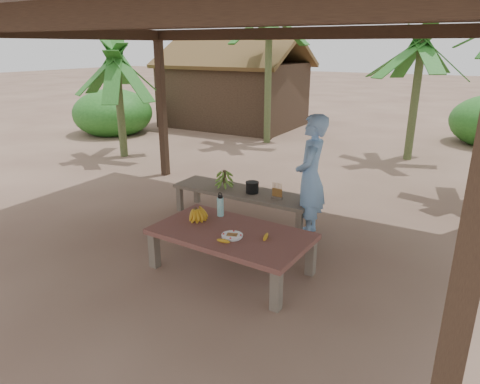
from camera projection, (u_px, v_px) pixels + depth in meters
The scene contains 17 objects.
ground at pixel (220, 248), 5.62m from camera, with size 80.00×80.00×0.00m, color brown.
pavilion at pixel (215, 21), 4.72m from camera, with size 6.60×5.60×2.95m.
work_table at pixel (231, 237), 4.92m from camera, with size 1.85×1.09×0.50m.
bench at pixel (243, 194), 6.46m from camera, with size 2.21×0.63×0.45m.
ripe_banana_bunch at pixel (196, 213), 5.22m from camera, with size 0.27×0.24×0.17m, color gold, non-canonical shape.
plate at pixel (232, 236), 4.74m from camera, with size 0.24×0.24×0.04m.
loose_banana_front at pixel (223, 241), 4.61m from camera, with size 0.04×0.15×0.04m, color gold.
loose_banana_side at pixel (266, 237), 4.71m from camera, with size 0.04×0.16×0.04m, color gold.
water_flask at pixel (220, 206), 5.31m from camera, with size 0.08×0.08×0.31m.
green_banana_stalk at pixel (224, 178), 6.55m from camera, with size 0.25×0.25×0.28m, color #598C2D, non-canonical shape.
cooking_pot at pixel (252, 188), 6.32m from camera, with size 0.19×0.19×0.16m, color black.
skewer_rack at pixel (277, 191), 6.07m from camera, with size 0.18×0.08×0.24m, color #A57F47, non-canonical shape.
woman at pixel (310, 177), 5.73m from camera, with size 0.62×0.41×1.69m, color #7CAEEC.
hut at pixel (235, 92), 13.95m from camera, with size 4.40×3.43×2.85m.
banana_plant_n at pixel (421, 54), 9.25m from camera, with size 1.80×1.80×2.83m.
banana_plant_nw at pixel (269, 23), 10.78m from camera, with size 1.80×1.80×3.57m.
banana_plant_w at pixel (117, 70), 9.67m from camera, with size 1.80×1.80×2.46m.
Camera 1 is at (2.76, -4.27, 2.52)m, focal length 32.00 mm.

